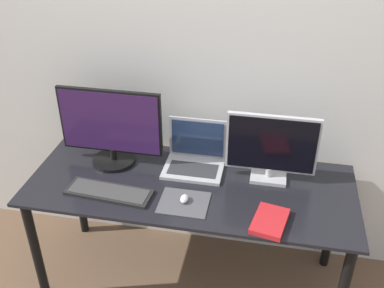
# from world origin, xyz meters

# --- Properties ---
(wall_back) EXTENTS (7.00, 0.05, 2.50)m
(wall_back) POSITION_xyz_m (0.00, 0.76, 1.25)
(wall_back) COLOR silver
(wall_back) RESTS_ON ground_plane
(desk) EXTENTS (1.74, 0.69, 0.72)m
(desk) POSITION_xyz_m (0.00, 0.35, 0.62)
(desk) COLOR black
(desk) RESTS_ON ground_plane
(monitor_left) EXTENTS (0.58, 0.24, 0.44)m
(monitor_left) POSITION_xyz_m (-0.47, 0.47, 0.94)
(monitor_left) COLOR black
(monitor_left) RESTS_ON desk
(monitor_right) EXTENTS (0.47, 0.13, 0.38)m
(monitor_right) POSITION_xyz_m (0.40, 0.47, 0.92)
(monitor_right) COLOR #B2B2B7
(monitor_right) RESTS_ON desk
(laptop) EXTENTS (0.33, 0.25, 0.26)m
(laptop) POSITION_xyz_m (-0.01, 0.52, 0.79)
(laptop) COLOR #ADADB2
(laptop) RESTS_ON desk
(keyboard) EXTENTS (0.46, 0.18, 0.02)m
(keyboard) POSITION_xyz_m (-0.40, 0.18, 0.73)
(keyboard) COLOR black
(keyboard) RESTS_ON desk
(mousepad) EXTENTS (0.25, 0.21, 0.00)m
(mousepad) POSITION_xyz_m (0.00, 0.18, 0.73)
(mousepad) COLOR #47474C
(mousepad) RESTS_ON desk
(mouse) EXTENTS (0.04, 0.06, 0.03)m
(mouse) POSITION_xyz_m (-0.00, 0.19, 0.75)
(mouse) COLOR silver
(mouse) RESTS_ON mousepad
(book) EXTENTS (0.19, 0.24, 0.03)m
(book) POSITION_xyz_m (0.43, 0.11, 0.74)
(book) COLOR red
(book) RESTS_ON desk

